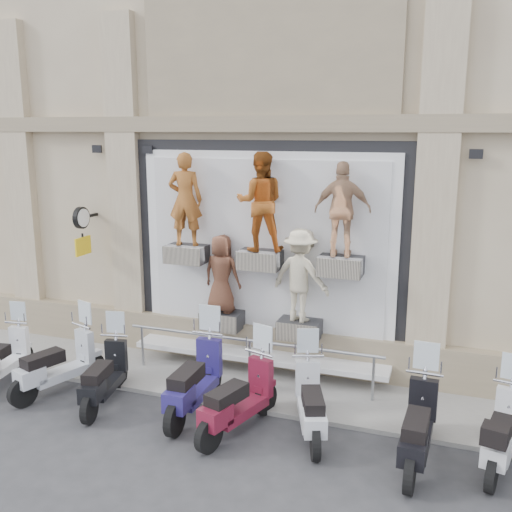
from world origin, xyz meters
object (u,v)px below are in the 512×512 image
object	(u,v)px
scooter_f	(238,385)
scooter_d	(104,364)
clock_sign_bracket	(82,225)
scooter_g	(311,389)
scooter_b	(2,347)
scooter_c	(57,352)
guard_rail	(250,362)
scooter_e	(194,366)
scooter_h	(419,412)
scooter_i	(504,418)

from	to	relation	value
scooter_f	scooter_d	bearing A→B (deg)	-165.74
clock_sign_bracket	scooter_g	distance (m)	6.07
scooter_b	scooter_c	bearing A→B (deg)	-8.66
guard_rail	scooter_g	distance (m)	2.06
scooter_e	scooter_h	size ratio (longest dim) A/B	1.05
scooter_c	scooter_h	world-z (taller)	scooter_h
scooter_e	scooter_h	distance (m)	3.68
scooter_c	scooter_d	world-z (taller)	scooter_c
scooter_g	scooter_i	distance (m)	2.79
scooter_d	scooter_b	bearing A→B (deg)	165.92
clock_sign_bracket	scooter_f	world-z (taller)	clock_sign_bracket
guard_rail	scooter_b	world-z (taller)	scooter_b
guard_rail	scooter_h	xyz separation A→B (m)	(3.16, -1.62, 0.35)
clock_sign_bracket	scooter_h	world-z (taller)	clock_sign_bracket
guard_rail	scooter_g	size ratio (longest dim) A/B	2.65
scooter_c	scooter_i	world-z (taller)	scooter_c
clock_sign_bracket	scooter_c	distance (m)	2.85
guard_rail	scooter_i	size ratio (longest dim) A/B	2.72
scooter_c	scooter_e	bearing A→B (deg)	21.15
clock_sign_bracket	scooter_d	bearing A→B (deg)	-48.92
scooter_i	scooter_f	bearing A→B (deg)	-162.66
scooter_b	scooter_i	bearing A→B (deg)	-7.64
scooter_d	scooter_g	xyz separation A→B (m)	(3.66, 0.19, 0.02)
scooter_h	scooter_c	bearing A→B (deg)	-179.05
scooter_f	scooter_c	bearing A→B (deg)	-166.68
guard_rail	clock_sign_bracket	size ratio (longest dim) A/B	4.96
scooter_b	scooter_c	xyz separation A→B (m)	(1.26, -0.00, 0.08)
scooter_c	scooter_h	size ratio (longest dim) A/B	0.98
scooter_b	scooter_c	distance (m)	1.26
scooter_h	scooter_i	xyz separation A→B (m)	(1.14, 0.32, -0.06)
scooter_f	scooter_i	size ratio (longest dim) A/B	1.07
scooter_c	scooter_e	size ratio (longest dim) A/B	0.93
guard_rail	scooter_f	world-z (taller)	scooter_f
scooter_e	scooter_i	bearing A→B (deg)	-0.76
scooter_h	scooter_e	bearing A→B (deg)	177.96
guard_rail	scooter_f	xyz separation A→B (m)	(0.42, -1.66, 0.35)
clock_sign_bracket	scooter_f	distance (m)	5.21
scooter_b	scooter_f	bearing A→B (deg)	-11.05
guard_rail	scooter_i	xyz separation A→B (m)	(4.30, -1.30, 0.29)
scooter_d	scooter_i	size ratio (longest dim) A/B	1.00
clock_sign_bracket	scooter_g	xyz separation A→B (m)	(5.42, -1.82, -2.03)
guard_rail	clock_sign_bracket	bearing A→B (deg)	173.16
clock_sign_bracket	scooter_g	bearing A→B (deg)	-18.60
scooter_b	scooter_g	world-z (taller)	scooter_g
scooter_c	clock_sign_bracket	bearing A→B (deg)	128.52
clock_sign_bracket	scooter_h	bearing A→B (deg)	-16.48
scooter_c	scooter_h	distance (m)	6.38
guard_rail	scooter_i	bearing A→B (deg)	-16.85
scooter_c	scooter_d	size ratio (longest dim) A/B	1.05
scooter_b	scooter_h	xyz separation A→B (m)	(7.63, -0.18, 0.10)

